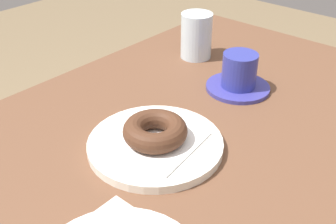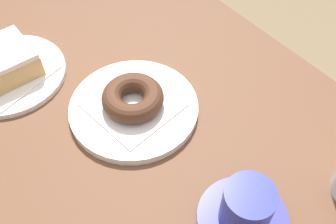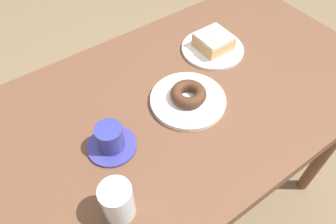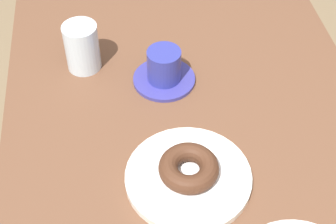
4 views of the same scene
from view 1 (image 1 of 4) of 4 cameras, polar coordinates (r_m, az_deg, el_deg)
The scene contains 6 objects.
table at distance 0.69m, azimuth -1.16°, elevation -11.81°, with size 1.22×0.71×0.75m.
plate_chocolate_ring at distance 0.66m, azimuth -1.75°, elevation -4.45°, with size 0.22×0.22×0.01m, color white.
napkin_chocolate_ring at distance 0.66m, azimuth -1.76°, elevation -3.85°, with size 0.13×0.13×0.00m, color white.
donut_chocolate_ring at distance 0.65m, azimuth -1.78°, elevation -2.57°, with size 0.10×0.10×0.03m, color #4B2C1B.
water_glass at distance 0.95m, azimuth 3.91°, elevation 10.42°, with size 0.07×0.07×0.10m, color silver.
coffee_cup at distance 0.83m, azimuth 9.72°, elevation 5.08°, with size 0.13×0.13×0.08m.
Camera 1 is at (0.37, 0.34, 1.15)m, focal length 44.39 mm.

